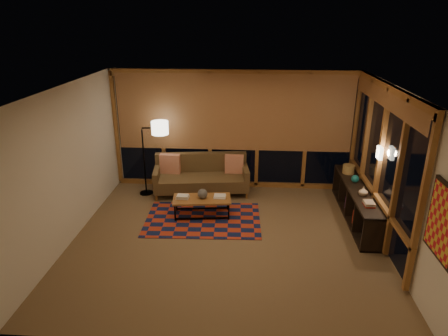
# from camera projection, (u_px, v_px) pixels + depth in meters

# --- Properties ---
(floor) EXTENTS (5.50, 5.00, 0.01)m
(floor) POSITION_uv_depth(u_px,v_px,m) (227.00, 239.00, 7.19)
(floor) COLOR #7D6149
(floor) RESTS_ON ground
(ceiling) EXTENTS (5.50, 5.00, 0.01)m
(ceiling) POSITION_uv_depth(u_px,v_px,m) (227.00, 89.00, 6.23)
(ceiling) COLOR beige
(ceiling) RESTS_ON walls
(walls) EXTENTS (5.51, 5.01, 2.70)m
(walls) POSITION_uv_depth(u_px,v_px,m) (227.00, 169.00, 6.71)
(walls) COLOR silver
(walls) RESTS_ON floor
(window_wall_back) EXTENTS (5.30, 0.16, 2.60)m
(window_wall_back) POSITION_uv_depth(u_px,v_px,m) (234.00, 131.00, 8.98)
(window_wall_back) COLOR olive
(window_wall_back) RESTS_ON walls
(window_wall_right) EXTENTS (0.16, 3.70, 2.60)m
(window_wall_right) POSITION_uv_depth(u_px,v_px,m) (379.00, 161.00, 7.10)
(window_wall_right) COLOR olive
(window_wall_right) RESTS_ON walls
(wall_art) EXTENTS (0.06, 0.74, 0.94)m
(wall_art) POSITION_uv_depth(u_px,v_px,m) (443.00, 222.00, 4.77)
(wall_art) COLOR red
(wall_art) RESTS_ON walls
(wall_sconce) EXTENTS (0.12, 0.18, 0.22)m
(wall_sconce) POSITION_uv_depth(u_px,v_px,m) (380.00, 153.00, 6.89)
(wall_sconce) COLOR white
(wall_sconce) RESTS_ON walls
(sofa) EXTENTS (2.16, 1.10, 0.85)m
(sofa) POSITION_uv_depth(u_px,v_px,m) (201.00, 176.00, 8.91)
(sofa) COLOR brown
(sofa) RESTS_ON floor
(pillow_left) EXTENTS (0.46, 0.17, 0.46)m
(pillow_left) POSITION_uv_depth(u_px,v_px,m) (170.00, 163.00, 8.99)
(pillow_left) COLOR red
(pillow_left) RESTS_ON sofa
(pillow_right) EXTENTS (0.42, 0.14, 0.42)m
(pillow_right) POSITION_uv_depth(u_px,v_px,m) (234.00, 164.00, 8.99)
(pillow_right) COLOR red
(pillow_right) RESTS_ON sofa
(area_rug) EXTENTS (2.29, 1.57, 0.01)m
(area_rug) POSITION_uv_depth(u_px,v_px,m) (203.00, 219.00, 7.88)
(area_rug) COLOR #B5351D
(area_rug) RESTS_ON floor
(coffee_table) EXTENTS (1.19, 0.65, 0.38)m
(coffee_table) POSITION_uv_depth(u_px,v_px,m) (202.00, 207.00, 7.98)
(coffee_table) COLOR olive
(coffee_table) RESTS_ON floor
(book_stack_a) EXTENTS (0.22, 0.18, 0.06)m
(book_stack_a) POSITION_uv_depth(u_px,v_px,m) (183.00, 197.00, 7.91)
(book_stack_a) COLOR white
(book_stack_a) RESTS_ON coffee_table
(book_stack_b) EXTENTS (0.27, 0.21, 0.05)m
(book_stack_b) POSITION_uv_depth(u_px,v_px,m) (220.00, 196.00, 7.94)
(book_stack_b) COLOR white
(book_stack_b) RESTS_ON coffee_table
(ceramic_pot) EXTENTS (0.26, 0.26, 0.20)m
(ceramic_pot) POSITION_uv_depth(u_px,v_px,m) (203.00, 193.00, 7.89)
(ceramic_pot) COLOR black
(ceramic_pot) RESTS_ON coffee_table
(floor_lamp) EXTENTS (0.60, 0.43, 1.68)m
(floor_lamp) POSITION_uv_depth(u_px,v_px,m) (144.00, 158.00, 8.75)
(floor_lamp) COLOR black
(floor_lamp) RESTS_ON floor
(bookshelf) EXTENTS (0.40, 2.58, 0.65)m
(bookshelf) POSITION_uv_depth(u_px,v_px,m) (356.00, 203.00, 7.85)
(bookshelf) COLOR black
(bookshelf) RESTS_ON floor
(basket) EXTENTS (0.25, 0.25, 0.18)m
(basket) POSITION_uv_depth(u_px,v_px,m) (349.00, 169.00, 8.42)
(basket) COLOR #A88543
(basket) RESTS_ON bookshelf
(teal_bowl) EXTENTS (0.18, 0.18, 0.16)m
(teal_bowl) POSITION_uv_depth(u_px,v_px,m) (355.00, 179.00, 7.95)
(teal_bowl) COLOR #146463
(teal_bowl) RESTS_ON bookshelf
(vase) EXTENTS (0.21, 0.21, 0.17)m
(vase) POSITION_uv_depth(u_px,v_px,m) (363.00, 191.00, 7.36)
(vase) COLOR tan
(vase) RESTS_ON bookshelf
(shelf_book_stack) EXTENTS (0.18, 0.24, 0.06)m
(shelf_book_stack) POSITION_uv_depth(u_px,v_px,m) (369.00, 204.00, 7.00)
(shelf_book_stack) COLOR white
(shelf_book_stack) RESTS_ON bookshelf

